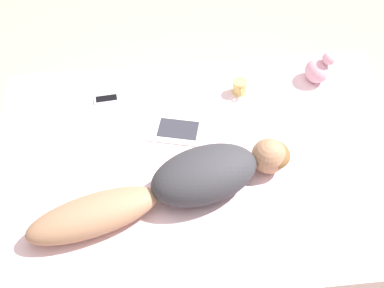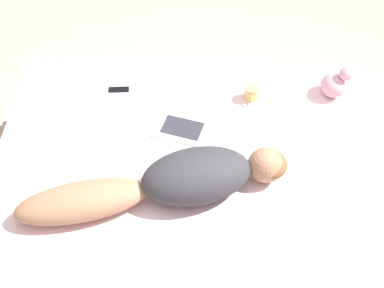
{
  "view_description": "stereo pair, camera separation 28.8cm",
  "coord_description": "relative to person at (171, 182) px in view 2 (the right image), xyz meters",
  "views": [
    {
      "loc": [
        1.77,
        -0.26,
        2.81
      ],
      "look_at": [
        -0.08,
        -0.06,
        0.61
      ],
      "focal_mm": 50.0,
      "sensor_mm": 36.0,
      "label": 1
    },
    {
      "loc": [
        1.78,
        0.03,
        2.81
      ],
      "look_at": [
        -0.08,
        -0.06,
        0.61
      ],
      "focal_mm": 50.0,
      "sensor_mm": 36.0,
      "label": 2
    }
  ],
  "objects": [
    {
      "name": "coffee_mug",
      "position": [
        -0.71,
        0.42,
        -0.05
      ],
      "size": [
        0.11,
        0.08,
        0.09
      ],
      "color": "tan",
      "rests_on": "bed"
    },
    {
      "name": "plush_toy",
      "position": [
        -0.77,
        0.91,
        -0.02
      ],
      "size": [
        0.16,
        0.17,
        0.2
      ],
      "color": "#DB9EB2",
      "rests_on": "bed"
    },
    {
      "name": "person",
      "position": [
        0.0,
        0.0,
        0.0
      ],
      "size": [
        0.59,
        1.38,
        0.23
      ],
      "rotation": [
        0.0,
        0.0,
        0.28
      ],
      "color": "#A37556",
      "rests_on": "bed"
    },
    {
      "name": "open_magazine",
      "position": [
        -0.55,
        0.05,
        -0.1
      ],
      "size": [
        0.5,
        0.42,
        0.01
      ],
      "rotation": [
        0.0,
        0.0,
        -0.26
      ],
      "color": "white",
      "rests_on": "bed"
    },
    {
      "name": "bed",
      "position": [
        -0.22,
        0.15,
        -0.39
      ],
      "size": [
        1.63,
        2.32,
        0.56
      ],
      "color": "beige",
      "rests_on": "ground_plane"
    },
    {
      "name": "ground_plane",
      "position": [
        -0.22,
        0.15,
        -0.66
      ],
      "size": [
        12.0,
        12.0,
        0.0
      ],
      "primitive_type": "plane",
      "color": "#B7A88E"
    },
    {
      "name": "cell_phone",
      "position": [
        -0.73,
        -0.38,
        -0.09
      ],
      "size": [
        0.07,
        0.16,
        0.01
      ],
      "rotation": [
        0.0,
        0.0,
        0.09
      ],
      "color": "silver",
      "rests_on": "bed"
    }
  ]
}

